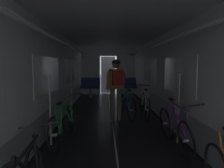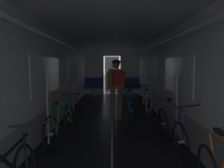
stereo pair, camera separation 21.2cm
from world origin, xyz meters
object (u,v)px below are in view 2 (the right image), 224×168
at_px(bench_seat_far_right, 130,85).
at_px(bicycle_purple, 171,129).
at_px(bench_seat_far_left, 94,85).
at_px(bicycle_green, 61,123).
at_px(bicycle_white, 146,105).
at_px(bicycle_teal_in_aisle, 126,105).
at_px(person_cyclist_aisle, 116,83).

xyz_separation_m(bench_seat_far_right, bicycle_purple, (0.22, -6.20, -0.19)).
distance_m(bench_seat_far_right, bicycle_purple, 6.21).
xyz_separation_m(bench_seat_far_left, bicycle_purple, (2.02, -6.20, -0.19)).
bearing_deg(bicycle_green, bicycle_white, 43.64).
bearing_deg(bicycle_teal_in_aisle, bicycle_purple, -72.81).
bearing_deg(bicycle_purple, bicycle_teal_in_aisle, 107.19).
height_order(bench_seat_far_left, bicycle_green, bench_seat_far_left).
height_order(bench_seat_far_right, bicycle_white, bench_seat_far_right).
bearing_deg(bench_seat_far_left, bicycle_white, -63.79).
distance_m(bicycle_purple, bicycle_white, 2.31).
relative_size(bicycle_purple, bicycle_teal_in_aisle, 1.02).
distance_m(bicycle_green, person_cyclist_aisle, 2.12).
bearing_deg(bench_seat_far_right, bicycle_teal_in_aisle, -96.80).
height_order(bicycle_white, person_cyclist_aisle, person_cyclist_aisle).
xyz_separation_m(bench_seat_far_right, person_cyclist_aisle, (-0.78, -4.23, 0.50)).
xyz_separation_m(bench_seat_far_left, person_cyclist_aisle, (1.02, -4.23, 0.50)).
height_order(bench_seat_far_right, bicycle_teal_in_aisle, bench_seat_far_right).
height_order(bicycle_purple, bicycle_teal_in_aisle, bicycle_purple).
bearing_deg(bicycle_white, bench_seat_far_left, 116.21).
bearing_deg(bicycle_green, bench_seat_far_right, 71.68).
distance_m(bench_seat_far_right, bicycle_white, 3.90).
relative_size(bench_seat_far_left, bicycle_purple, 0.58).
xyz_separation_m(bicycle_green, bicycle_teal_in_aisle, (1.47, 1.89, 0.00)).
bearing_deg(person_cyclist_aisle, bench_seat_far_right, 79.60).
bearing_deg(bicycle_green, person_cyclist_aisle, 54.49).
bearing_deg(bicycle_teal_in_aisle, bicycle_green, -127.76).
distance_m(bench_seat_far_left, bicycle_teal_in_aisle, 4.18).
relative_size(bicycle_purple, person_cyclist_aisle, 0.98).
distance_m(bicycle_white, person_cyclist_aisle, 1.18).
xyz_separation_m(person_cyclist_aisle, bicycle_teal_in_aisle, (0.30, 0.26, -0.69)).
relative_size(bicycle_white, bicycle_teal_in_aisle, 1.02).
xyz_separation_m(bicycle_green, person_cyclist_aisle, (1.16, 1.63, 0.69)).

